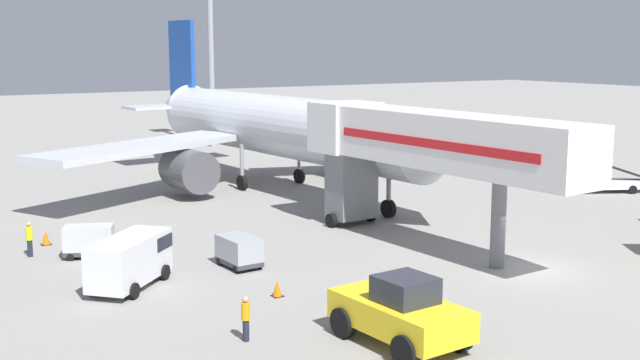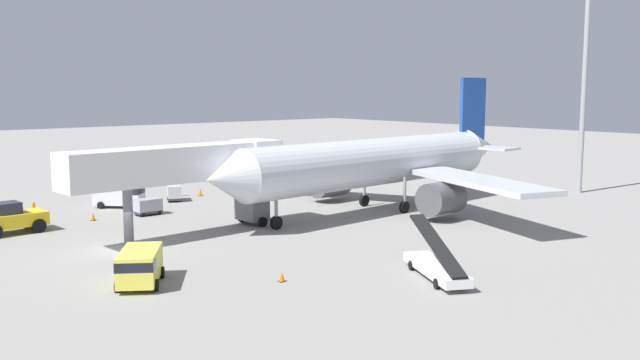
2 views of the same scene
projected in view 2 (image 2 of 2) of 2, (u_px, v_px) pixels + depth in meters
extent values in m
plane|color=gray|center=(122.00, 250.00, 48.53)|extent=(300.00, 300.00, 0.00)
cylinder|color=silver|center=(372.00, 162.00, 62.82)|extent=(6.36, 29.50, 4.33)
cone|color=silver|center=(225.00, 179.00, 51.60)|extent=(4.47, 3.75, 4.24)
cone|color=silver|center=(479.00, 147.00, 74.66)|extent=(4.48, 5.67, 4.11)
cube|color=#1947A3|center=(473.00, 111.00, 73.20)|extent=(0.65, 4.25, 6.93)
cube|color=silver|center=(491.00, 148.00, 71.58)|extent=(5.40, 3.44, 0.24)
cube|color=silver|center=(450.00, 145.00, 75.30)|extent=(5.40, 3.44, 0.24)
cube|color=silver|center=(477.00, 181.00, 57.63)|extent=(17.33, 9.24, 0.44)
cube|color=silver|center=(317.00, 163.00, 71.55)|extent=(17.00, 11.19, 0.44)
cylinder|color=#4C4C51|center=(441.00, 198.00, 59.21)|extent=(3.11, 3.90, 2.85)
cylinder|color=#4C4C51|center=(330.00, 183.00, 69.03)|extent=(3.11, 3.90, 2.85)
cylinder|color=gray|center=(276.00, 206.00, 55.36)|extent=(0.28, 0.28, 2.75)
cylinder|color=black|center=(276.00, 223.00, 55.54)|extent=(0.43, 1.12, 1.10)
cylinder|color=gray|center=(405.00, 192.00, 62.60)|extent=(0.28, 0.28, 2.75)
cylinder|color=black|center=(404.00, 207.00, 62.78)|extent=(0.43, 1.12, 1.10)
cylinder|color=gray|center=(364.00, 187.00, 66.16)|extent=(0.28, 0.28, 2.75)
cylinder|color=black|center=(364.00, 201.00, 66.35)|extent=(0.43, 1.12, 1.10)
cube|color=silver|center=(166.00, 165.00, 51.45)|extent=(3.93, 16.20, 2.70)
cube|color=red|center=(155.00, 163.00, 52.55)|extent=(0.83, 13.46, 0.44)
cube|color=silver|center=(257.00, 157.00, 57.29)|extent=(3.61, 3.00, 2.84)
cube|color=#232833|center=(269.00, 153.00, 58.14)|extent=(3.31, 0.43, 0.90)
cube|color=slate|center=(252.00, 197.00, 57.33)|extent=(2.65, 1.95, 3.90)
cylinder|color=black|center=(242.00, 217.00, 58.62)|extent=(0.35, 0.82, 0.80)
cylinder|color=black|center=(263.00, 222.00, 56.56)|extent=(0.35, 0.82, 0.80)
cylinder|color=slate|center=(128.00, 216.00, 49.75)|extent=(0.70, 0.70, 4.30)
cube|color=yellow|center=(11.00, 220.00, 53.99)|extent=(2.86, 5.27, 1.05)
cube|color=#232833|center=(7.00, 208.00, 53.68)|extent=(1.88, 1.91, 0.90)
cylinder|color=black|center=(39.00, 226.00, 54.33)|extent=(0.47, 1.12, 1.10)
cylinder|color=black|center=(27.00, 221.00, 56.05)|extent=(0.47, 1.12, 1.10)
cube|color=white|center=(436.00, 269.00, 41.30)|extent=(6.95, 4.66, 0.55)
cube|color=black|center=(437.00, 244.00, 41.10)|extent=(6.64, 4.01, 2.41)
cylinder|color=black|center=(411.00, 265.00, 43.18)|extent=(0.63, 0.47, 0.60)
cylinder|color=black|center=(435.00, 264.00, 43.52)|extent=(0.63, 0.47, 0.60)
cylinder|color=black|center=(437.00, 284.00, 39.14)|extent=(0.63, 0.47, 0.60)
cylinder|color=black|center=(463.00, 282.00, 39.49)|extent=(0.63, 0.47, 0.60)
cube|color=#E5DB4C|center=(140.00, 265.00, 39.87)|extent=(4.84, 4.20, 1.77)
cube|color=#1E232D|center=(136.00, 265.00, 38.34)|extent=(2.36, 2.56, 0.57)
cylinder|color=black|center=(155.00, 285.00, 38.74)|extent=(0.78, 0.69, 0.68)
cylinder|color=black|center=(118.00, 286.00, 38.53)|extent=(0.78, 0.69, 0.68)
cylinder|color=black|center=(161.00, 272.00, 41.44)|extent=(0.78, 0.69, 0.68)
cylinder|color=black|center=(127.00, 273.00, 41.23)|extent=(0.78, 0.69, 0.68)
cube|color=silver|center=(119.00, 195.00, 65.61)|extent=(4.58, 4.44, 1.92)
cube|color=#1E232D|center=(134.00, 190.00, 65.35)|extent=(2.32, 2.34, 0.61)
cylinder|color=black|center=(137.00, 203.00, 66.40)|extent=(0.72, 0.70, 0.68)
cylinder|color=black|center=(130.00, 206.00, 64.70)|extent=(0.72, 0.70, 0.68)
cylinder|color=black|center=(109.00, 202.00, 66.76)|extent=(0.72, 0.70, 0.68)
cylinder|color=black|center=(101.00, 205.00, 65.06)|extent=(0.72, 0.70, 0.68)
cube|color=#38383D|center=(148.00, 212.00, 61.87)|extent=(1.49, 2.35, 0.22)
cube|color=#999EA5|center=(148.00, 205.00, 61.79)|extent=(1.49, 2.35, 1.06)
cylinder|color=black|center=(153.00, 211.00, 62.89)|extent=(0.14, 0.37, 0.36)
cylinder|color=black|center=(160.00, 213.00, 61.96)|extent=(0.14, 0.37, 0.36)
cylinder|color=black|center=(136.00, 213.00, 61.81)|extent=(0.14, 0.37, 0.36)
cylinder|color=black|center=(143.00, 215.00, 60.89)|extent=(0.14, 0.37, 0.36)
cube|color=#38383D|center=(174.00, 198.00, 69.52)|extent=(2.65, 2.12, 0.22)
cube|color=silver|center=(174.00, 191.00, 69.43)|extent=(2.65, 2.12, 1.19)
cylinder|color=black|center=(181.00, 200.00, 68.91)|extent=(0.38, 0.26, 0.36)
cylinder|color=black|center=(169.00, 201.00, 68.60)|extent=(0.38, 0.26, 0.36)
cylinder|color=black|center=(179.00, 198.00, 70.47)|extent=(0.38, 0.26, 0.36)
cylinder|color=black|center=(168.00, 198.00, 70.17)|extent=(0.38, 0.26, 0.36)
cylinder|color=#1E2333|center=(177.00, 192.00, 72.42)|extent=(0.26, 0.26, 0.85)
cylinder|color=#D8EA19|center=(177.00, 185.00, 72.32)|extent=(0.35, 0.35, 0.67)
sphere|color=tan|center=(177.00, 181.00, 72.26)|extent=(0.23, 0.23, 0.23)
cylinder|color=#1E2333|center=(34.00, 216.00, 59.40)|extent=(0.26, 0.26, 0.79)
cylinder|color=orange|center=(33.00, 208.00, 59.31)|extent=(0.35, 0.35, 0.62)
sphere|color=tan|center=(33.00, 203.00, 59.25)|extent=(0.21, 0.21, 0.21)
cube|color=black|center=(282.00, 281.00, 40.67)|extent=(0.40, 0.40, 0.03)
cone|color=orange|center=(282.00, 276.00, 40.63)|extent=(0.34, 0.34, 0.58)
cube|color=black|center=(200.00, 196.00, 72.84)|extent=(0.51, 0.51, 0.03)
cone|color=orange|center=(200.00, 192.00, 72.79)|extent=(0.43, 0.43, 0.75)
cube|color=black|center=(93.00, 220.00, 59.32)|extent=(0.46, 0.46, 0.03)
cone|color=orange|center=(93.00, 216.00, 59.28)|extent=(0.39, 0.39, 0.67)
cylinder|color=#93969B|center=(584.00, 86.00, 73.58)|extent=(0.56, 0.56, 23.08)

